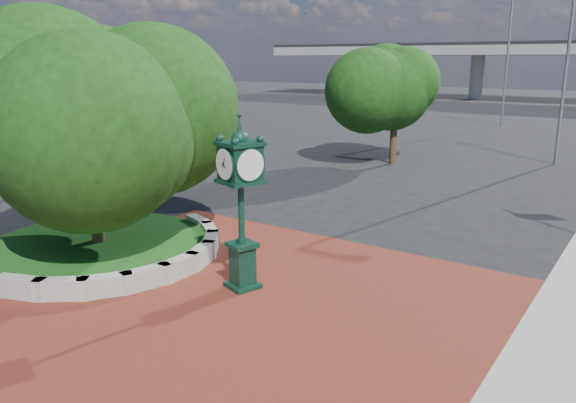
{
  "coord_description": "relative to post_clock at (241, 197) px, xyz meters",
  "views": [
    {
      "loc": [
        8.09,
        -9.53,
        5.46
      ],
      "look_at": [
        0.54,
        1.5,
        2.05
      ],
      "focal_mm": 35.0,
      "sensor_mm": 36.0,
      "label": 1
    }
  ],
  "objects": [
    {
      "name": "plaza",
      "position": [
        0.03,
        -1.38,
        -2.29
      ],
      "size": [
        12.0,
        12.0,
        0.04
      ],
      "primitive_type": "cube",
      "color": "maroon",
      "rests_on": "ground"
    },
    {
      "name": "tree_northwest",
      "position": [
        -12.97,
        4.62,
        1.82
      ],
      "size": [
        5.6,
        5.6,
        6.93
      ],
      "color": "#38281C",
      "rests_on": "ground"
    },
    {
      "name": "grass_bed",
      "position": [
        -4.97,
        -0.38,
        -2.11
      ],
      "size": [
        6.1,
        6.1,
        0.4
      ],
      "primitive_type": "cylinder",
      "color": "#124012",
      "rests_on": "ground"
    },
    {
      "name": "post_clock",
      "position": [
        0.0,
        0.0,
        0.0
      ],
      "size": [
        1.06,
        1.06,
        4.2
      ],
      "color": "black",
      "rests_on": "ground"
    },
    {
      "name": "planter_wall",
      "position": [
        -2.68,
        -0.38,
        -2.04
      ],
      "size": [
        2.96,
        6.77,
        0.54
      ],
      "color": "#9E9B93",
      "rests_on": "ground"
    },
    {
      "name": "tree_street",
      "position": [
        -3.97,
        17.62,
        0.93
      ],
      "size": [
        4.4,
        4.4,
        5.45
      ],
      "color": "#38281C",
      "rests_on": "ground"
    },
    {
      "name": "street_lamp_far",
      "position": [
        -3.43,
        38.72,
        3.61
      ],
      "size": [
        2.26,
        0.28,
        10.09
      ],
      "color": "slate",
      "rests_on": "ground"
    },
    {
      "name": "tree_planter",
      "position": [
        -4.97,
        -0.38,
        1.42
      ],
      "size": [
        5.2,
        5.2,
        6.33
      ],
      "color": "#38281C",
      "rests_on": "ground"
    },
    {
      "name": "ground",
      "position": [
        0.03,
        -0.38,
        -2.31
      ],
      "size": [
        200.0,
        200.0,
        0.0
      ],
      "primitive_type": "plane",
      "color": "black",
      "rests_on": "ground"
    },
    {
      "name": "street_lamp_near",
      "position": [
        3.44,
        22.52,
        3.21
      ],
      "size": [
        2.11,
        0.29,
        9.42
      ],
      "color": "slate",
      "rests_on": "ground"
    }
  ]
}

